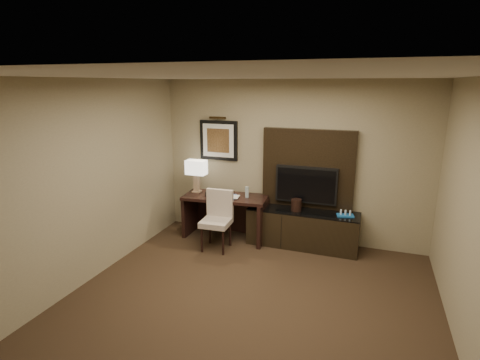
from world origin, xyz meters
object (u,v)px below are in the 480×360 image
at_px(desk, 226,217).
at_px(water_bottle, 247,192).
at_px(desk_chair, 216,222).
at_px(minibar_tray, 345,213).
at_px(desk_phone, 213,192).
at_px(table_lamp, 197,177).
at_px(tv, 306,185).
at_px(credenza, 302,228).
at_px(ice_bucket, 296,205).

xyz_separation_m(desk, water_bottle, (0.38, 0.04, 0.47)).
xyz_separation_m(desk_chair, minibar_tray, (1.96, 0.56, 0.20)).
relative_size(desk_phone, water_bottle, 1.16).
relative_size(table_lamp, desk_phone, 2.56).
relative_size(tv, table_lamp, 1.81).
height_order(tv, table_lamp, tv).
relative_size(credenza, ice_bucket, 9.41).
bearing_deg(minibar_tray, desk_phone, -176.99).
bearing_deg(credenza, table_lamp, -178.40).
bearing_deg(desk_phone, table_lamp, 156.43).
distance_m(desk_chair, desk_phone, 0.61).
xyz_separation_m(credenza, tv, (0.01, 0.14, 0.71)).
bearing_deg(desk_phone, credenza, -2.14).
relative_size(desk, water_bottle, 7.66).
xyz_separation_m(water_bottle, minibar_tray, (1.61, 0.03, -0.19)).
bearing_deg(minibar_tray, desk, -177.90).
bearing_deg(credenza, desk_chair, -155.26).
bearing_deg(ice_bucket, tv, 55.75).
relative_size(credenza, tv, 1.79).
bearing_deg(water_bottle, desk_chair, -123.20).
relative_size(water_bottle, ice_bucket, 0.98).
xyz_separation_m(credenza, desk_phone, (-1.54, -0.14, 0.51)).
bearing_deg(table_lamp, minibar_tray, 0.31).
relative_size(table_lamp, water_bottle, 2.97).
relative_size(desk_phone, ice_bucket, 1.13).
relative_size(tv, ice_bucket, 5.24).
xyz_separation_m(tv, desk_chair, (-1.30, -0.73, -0.55)).
bearing_deg(minibar_tray, table_lamp, -179.69).
height_order(desk, credenza, desk).
relative_size(credenza, table_lamp, 3.25).
relative_size(desk, credenza, 0.79).
relative_size(desk_chair, table_lamp, 1.69).
bearing_deg(desk_chair, table_lamp, 134.66).
distance_m(tv, water_bottle, 0.99).
distance_m(credenza, table_lamp, 2.03).
xyz_separation_m(credenza, desk_chair, (-1.29, -0.59, 0.16)).
distance_m(ice_bucket, minibar_tray, 0.78).
relative_size(desk_chair, minibar_tray, 3.64).
bearing_deg(desk_phone, ice_bucket, -2.93).
bearing_deg(minibar_tray, water_bottle, -178.87).
distance_m(water_bottle, minibar_tray, 1.63).
bearing_deg(desk, table_lamp, 169.29).
height_order(credenza, table_lamp, table_lamp).
relative_size(tv, water_bottle, 5.38).
height_order(water_bottle, minibar_tray, water_bottle).
height_order(desk_phone, minibar_tray, desk_phone).
height_order(credenza, tv, tv).
height_order(tv, ice_bucket, tv).
height_order(tv, desk_phone, tv).
bearing_deg(table_lamp, desk_chair, -42.43).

